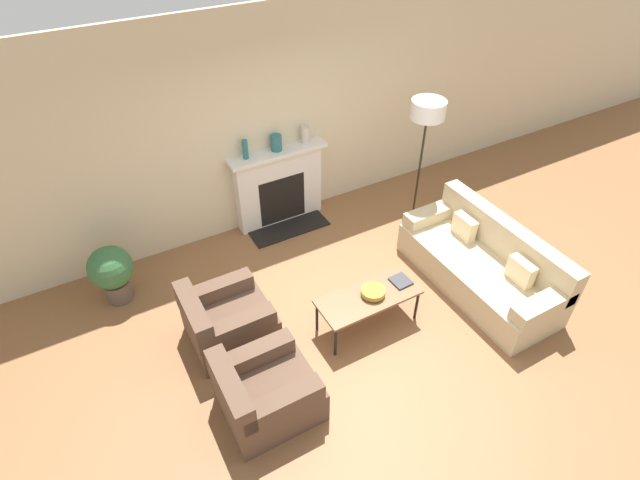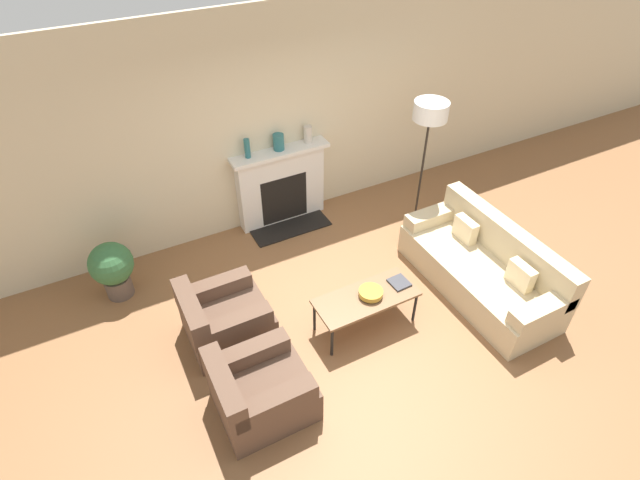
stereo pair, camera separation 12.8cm
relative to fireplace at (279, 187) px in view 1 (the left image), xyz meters
The scene contains 14 objects.
ground_plane 2.35m from the fireplace, 91.30° to the right, with size 18.00×18.00×0.00m, color brown.
wall_back 0.92m from the fireplace, 109.68° to the left, with size 18.00×0.06×2.90m.
fireplace is the anchor object (origin of this frame).
couch 2.85m from the fireplace, 56.70° to the right, with size 0.87×2.05×0.83m.
armchair_near 3.07m from the fireplace, 118.40° to the right, with size 0.88×0.78×0.72m.
armchair_far 2.24m from the fireplace, 130.72° to the right, with size 0.88×0.78×0.72m.
coffee_table 2.25m from the fireplace, 90.26° to the right, with size 1.14×0.48×0.45m.
bowl 2.25m from the fireplace, 89.06° to the right, with size 0.26×0.26×0.08m.
book 2.28m from the fireplace, 79.41° to the right, with size 0.21×0.22×0.02m.
floor_lamp 2.15m from the fireplace, 30.24° to the right, with size 0.43×0.43×1.82m.
mantel_vase_left 0.82m from the fireplace, behind, with size 0.07×0.07×0.25m.
mantel_vase_center_left 0.68m from the fireplace, 77.92° to the left, with size 0.14×0.14×0.21m.
mantel_vase_center_right 0.81m from the fireplace, ahead, with size 0.11×0.11×0.23m.
potted_plant 2.41m from the fireplace, 168.79° to the right, with size 0.50×0.50×0.74m.
Camera 1 is at (-2.25, -2.98, 4.36)m, focal length 28.00 mm.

